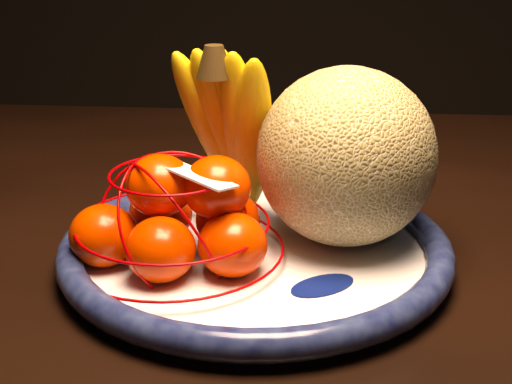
# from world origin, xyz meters

# --- Properties ---
(dining_table) EXTENTS (1.59, 0.99, 0.78)m
(dining_table) POSITION_xyz_m (0.05, -0.02, 0.70)
(dining_table) COLOR black
(dining_table) RESTS_ON ground
(fruit_bowl) EXTENTS (0.38, 0.38, 0.03)m
(fruit_bowl) POSITION_xyz_m (-0.14, -0.14, 0.80)
(fruit_bowl) COLOR white
(fruit_bowl) RESTS_ON dining_table
(cantaloupe) EXTENTS (0.17, 0.17, 0.17)m
(cantaloupe) POSITION_xyz_m (-0.06, -0.11, 0.88)
(cantaloupe) COLOR olive
(cantaloupe) RESTS_ON fruit_bowl
(banana_bunch) EXTENTS (0.13, 0.13, 0.21)m
(banana_bunch) POSITION_xyz_m (-0.17, -0.07, 0.90)
(banana_bunch) COLOR yellow
(banana_bunch) RESTS_ON fruit_bowl
(mandarin_bag) EXTENTS (0.25, 0.25, 0.13)m
(mandarin_bag) POSITION_xyz_m (-0.21, -0.17, 0.84)
(mandarin_bag) COLOR #FE3100
(mandarin_bag) RESTS_ON fruit_bowl
(price_tag) EXTENTS (0.07, 0.06, 0.01)m
(price_tag) POSITION_xyz_m (-0.19, -0.18, 0.89)
(price_tag) COLOR white
(price_tag) RESTS_ON mandarin_bag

